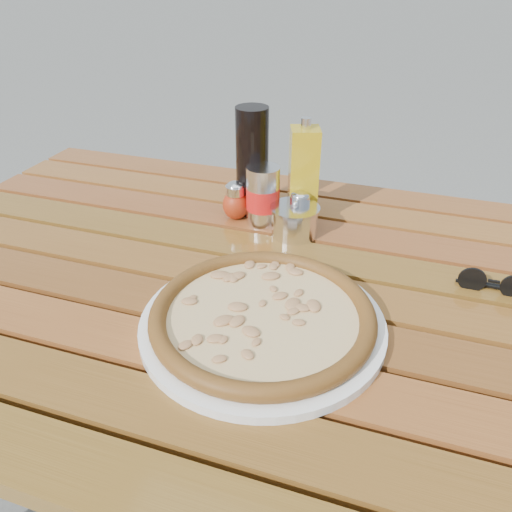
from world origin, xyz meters
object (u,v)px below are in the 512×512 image
(dark_bottle, at_px, (252,162))
(parmesan_tin, at_px, (295,220))
(pizza, at_px, (262,315))
(soda_can, at_px, (263,196))
(sunglasses, at_px, (493,284))
(table, at_px, (252,312))
(plate, at_px, (262,323))
(oregano_shaker, at_px, (299,211))
(pepper_shaker, at_px, (236,201))
(olive_oil_cruet, at_px, (303,175))

(dark_bottle, height_order, parmesan_tin, dark_bottle)
(pizza, height_order, soda_can, soda_can)
(parmesan_tin, xyz_separation_m, sunglasses, (0.35, -0.08, -0.01))
(table, bearing_deg, sunglasses, 12.26)
(pizza, xyz_separation_m, parmesan_tin, (-0.03, 0.29, 0.01))
(plate, relative_size, parmesan_tin, 2.82)
(table, distance_m, oregano_shaker, 0.23)
(dark_bottle, relative_size, sunglasses, 2.00)
(pepper_shaker, xyz_separation_m, parmesan_tin, (0.13, -0.03, -0.01))
(pepper_shaker, distance_m, olive_oil_cruet, 0.15)
(oregano_shaker, distance_m, sunglasses, 0.37)
(pizza, height_order, dark_bottle, dark_bottle)
(plate, bearing_deg, olive_oil_cruet, 94.99)
(table, relative_size, plate, 3.89)
(parmesan_tin, bearing_deg, sunglasses, -13.40)
(plate, distance_m, olive_oil_cruet, 0.37)
(pizza, bearing_deg, plate, 0.00)
(dark_bottle, distance_m, sunglasses, 0.50)
(olive_oil_cruet, relative_size, parmesan_tin, 1.65)
(pepper_shaker, bearing_deg, table, -62.36)
(pepper_shaker, bearing_deg, pizza, -63.21)
(pizza, distance_m, sunglasses, 0.38)
(pepper_shaker, distance_m, parmesan_tin, 0.14)
(oregano_shaker, relative_size, sunglasses, 0.74)
(plate, relative_size, dark_bottle, 1.64)
(table, height_order, pepper_shaker, pepper_shaker)
(pizza, bearing_deg, soda_can, 107.82)
(pizza, bearing_deg, oregano_shaker, 94.64)
(dark_bottle, xyz_separation_m, parmesan_tin, (0.11, -0.07, -0.08))
(table, distance_m, parmesan_tin, 0.20)
(pepper_shaker, distance_m, dark_bottle, 0.09)
(sunglasses, bearing_deg, dark_bottle, 162.27)
(plate, distance_m, oregano_shaker, 0.32)
(parmesan_tin, relative_size, sunglasses, 1.16)
(dark_bottle, bearing_deg, sunglasses, -18.57)
(soda_can, xyz_separation_m, olive_oil_cruet, (0.07, 0.04, 0.04))
(soda_can, bearing_deg, sunglasses, -14.59)
(table, height_order, dark_bottle, dark_bottle)
(table, bearing_deg, soda_can, 102.78)
(pizza, distance_m, pepper_shaker, 0.36)
(dark_bottle, bearing_deg, pizza, -68.91)
(table, bearing_deg, oregano_shaker, 80.64)
(oregano_shaker, height_order, dark_bottle, dark_bottle)
(olive_oil_cruet, bearing_deg, plate, -85.01)
(pepper_shaker, xyz_separation_m, olive_oil_cruet, (0.13, 0.04, 0.06))
(pizza, bearing_deg, pepper_shaker, 116.79)
(oregano_shaker, distance_m, soda_can, 0.08)
(pizza, distance_m, soda_can, 0.33)
(pepper_shaker, relative_size, sunglasses, 0.74)
(table, relative_size, parmesan_tin, 10.98)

